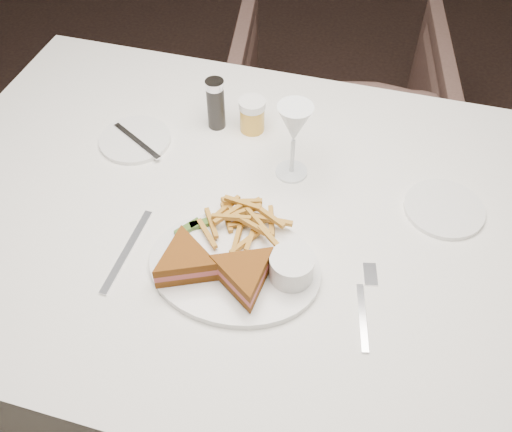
% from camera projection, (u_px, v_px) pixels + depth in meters
% --- Properties ---
extents(ground, '(5.00, 5.00, 0.00)m').
position_uv_depth(ground, '(179.00, 254.00, 2.02)').
color(ground, black).
rests_on(ground, ground).
extents(table, '(1.48, 1.01, 0.75)m').
position_uv_depth(table, '(261.00, 313.00, 1.42)').
color(table, white).
rests_on(table, ground).
extents(chair_far, '(0.77, 0.74, 0.71)m').
position_uv_depth(chair_far, '(333.00, 112.00, 1.98)').
color(chair_far, '#4E362F').
rests_on(chair_far, ground).
extents(table_setting, '(0.84, 0.63, 0.18)m').
position_uv_depth(table_setting, '(248.00, 217.00, 1.09)').
color(table_setting, white).
rests_on(table_setting, table).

